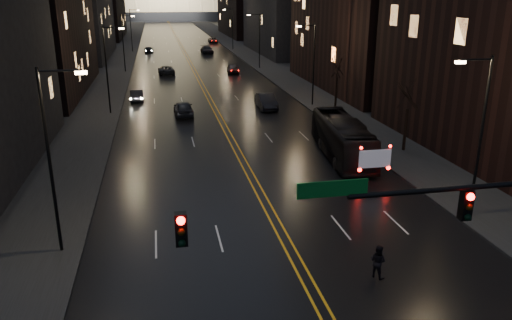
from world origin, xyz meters
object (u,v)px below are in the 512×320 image
pedestrian_b (378,261)px  oncoming_car_a (184,108)px  receding_car_a (266,101)px  bus (342,138)px  oncoming_car_b (137,95)px

pedestrian_b → oncoming_car_a: bearing=-23.3°
receding_car_a → pedestrian_b: size_ratio=3.21×
oncoming_car_a → receding_car_a: (9.07, 1.58, 0.03)m
receding_car_a → pedestrian_b: (-2.41, -34.47, -0.04)m
receding_car_a → pedestrian_b: 34.55m
bus → pedestrian_b: bus is taller
bus → receding_car_a: bearing=102.7°
oncoming_car_b → receding_car_a: 15.68m
pedestrian_b → receding_car_a: bearing=-38.8°
bus → pedestrian_b: size_ratio=7.00×
bus → oncoming_car_a: bus is taller
oncoming_car_a → pedestrian_b: size_ratio=2.98×
oncoming_car_b → pedestrian_b: (11.64, -41.43, 0.09)m
oncoming_car_a → receding_car_a: bearing=-171.2°
oncoming_car_a → oncoming_car_b: size_ratio=1.12×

